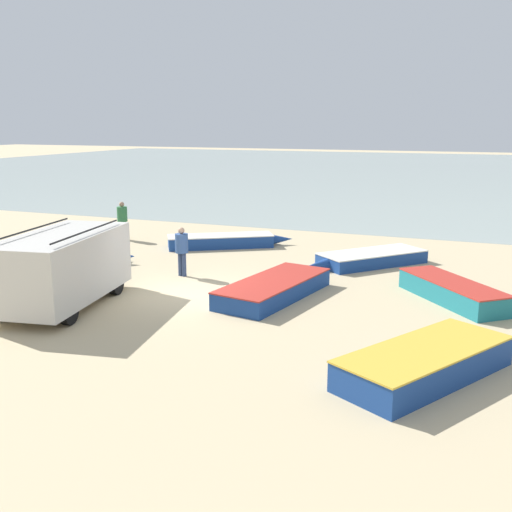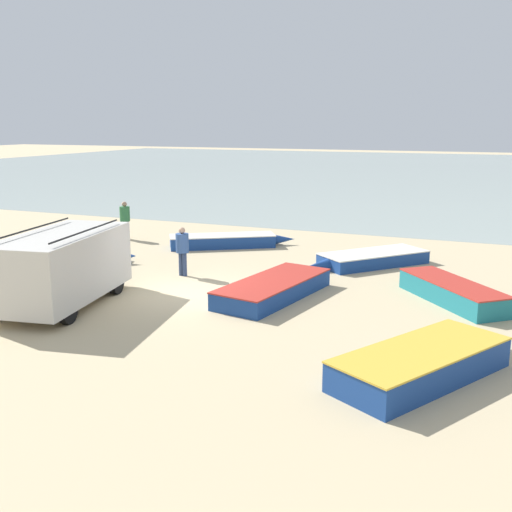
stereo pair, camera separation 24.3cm
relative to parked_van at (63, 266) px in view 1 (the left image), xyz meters
name	(u,v)px [view 1 (the left image)]	position (x,y,z in m)	size (l,w,h in m)	color
ground_plane	(185,294)	(2.67, 2.37, -1.18)	(200.00, 200.00, 0.00)	tan
sea_water	(410,171)	(2.67, 54.37, -1.18)	(120.00, 80.00, 0.01)	#99A89E
parked_van	(63,266)	(0.00, 0.00, 0.00)	(2.90, 5.06, 2.27)	beige
fishing_rowboat_0	(430,361)	(10.37, -1.18, -0.85)	(3.47, 4.95, 0.66)	navy
fishing_rowboat_1	(225,241)	(0.81, 9.40, -0.92)	(5.04, 3.58, 0.53)	navy
fishing_rowboat_2	(276,287)	(5.37, 3.22, -0.91)	(2.46, 5.48, 0.55)	navy
fishing_rowboat_3	(448,290)	(10.30, 4.75, -0.87)	(3.73, 4.17, 0.62)	#1E757F
fishing_rowboat_4	(70,255)	(-3.34, 4.41, -0.87)	(4.55, 2.71, 0.63)	#234CA3
fishing_rowboat_5	(369,258)	(7.22, 8.40, -0.94)	(4.03, 4.40, 0.49)	navy
fisherman_0	(122,217)	(-4.16, 9.18, -0.15)	(0.46, 0.46, 1.73)	#38383D
fisherman_1	(182,247)	(1.50, 4.34, -0.16)	(0.45, 0.45, 1.71)	navy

